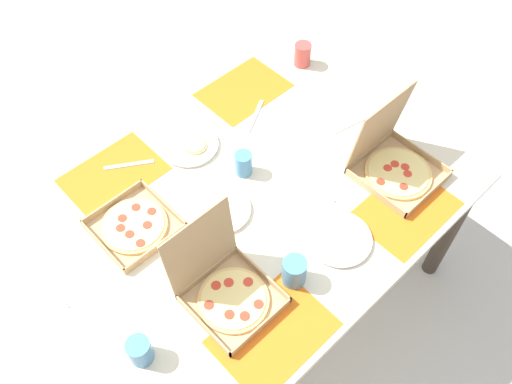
# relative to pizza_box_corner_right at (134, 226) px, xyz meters

# --- Properties ---
(ground_plane) EXTENTS (6.00, 6.00, 0.00)m
(ground_plane) POSITION_rel_pizza_box_corner_right_xyz_m (0.41, -0.18, -0.77)
(ground_plane) COLOR beige
(dining_table) EXTENTS (1.48, 1.16, 0.75)m
(dining_table) POSITION_rel_pizza_box_corner_right_xyz_m (0.41, -0.18, -0.11)
(dining_table) COLOR #3F3328
(dining_table) RESTS_ON ground_plane
(placemat_near_left) EXTENTS (0.36, 0.26, 0.00)m
(placemat_near_left) POSITION_rel_pizza_box_corner_right_xyz_m (0.08, -0.61, -0.01)
(placemat_near_left) COLOR orange
(placemat_near_left) RESTS_ON dining_table
(placemat_near_right) EXTENTS (0.36, 0.26, 0.00)m
(placemat_near_right) POSITION_rel_pizza_box_corner_right_xyz_m (0.75, -0.61, -0.01)
(placemat_near_right) COLOR orange
(placemat_near_right) RESTS_ON dining_table
(placemat_far_left) EXTENTS (0.36, 0.26, 0.00)m
(placemat_far_left) POSITION_rel_pizza_box_corner_right_xyz_m (0.08, 0.25, -0.01)
(placemat_far_left) COLOR orange
(placemat_far_left) RESTS_ON dining_table
(placemat_far_right) EXTENTS (0.36, 0.26, 0.00)m
(placemat_far_right) POSITION_rel_pizza_box_corner_right_xyz_m (0.75, 0.25, -0.01)
(placemat_far_right) COLOR orange
(placemat_far_right) RESTS_ON dining_table
(pizza_box_corner_right) EXTENTS (0.26, 0.26, 0.04)m
(pizza_box_corner_right) POSITION_rel_pizza_box_corner_right_xyz_m (0.00, 0.00, 0.00)
(pizza_box_corner_right) COLOR tan
(pizza_box_corner_right) RESTS_ON dining_table
(pizza_box_center) EXTENTS (0.26, 0.29, 0.30)m
(pizza_box_center) POSITION_rel_pizza_box_corner_right_xyz_m (0.06, -0.41, 0.03)
(pizza_box_center) COLOR tan
(pizza_box_center) RESTS_ON dining_table
(pizza_box_edge_far) EXTENTS (0.28, 0.29, 0.32)m
(pizza_box_edge_far) POSITION_rel_pizza_box_corner_right_xyz_m (0.85, -0.46, 0.04)
(pizza_box_edge_far) COLOR tan
(pizza_box_edge_far) RESTS_ON dining_table
(plate_middle) EXTENTS (0.21, 0.21, 0.03)m
(plate_middle) POSITION_rel_pizza_box_corner_right_xyz_m (0.27, -0.16, -0.00)
(plate_middle) COLOR white
(plate_middle) RESTS_ON dining_table
(plate_near_left) EXTENTS (0.23, 0.23, 0.03)m
(plate_near_left) POSITION_rel_pizza_box_corner_right_xyz_m (0.38, 0.16, -0.00)
(plate_near_left) COLOR white
(plate_near_left) RESTS_ON dining_table
(plate_far_left) EXTENTS (0.23, 0.23, 0.02)m
(plate_far_left) POSITION_rel_pizza_box_corner_right_xyz_m (0.48, -0.53, -0.00)
(plate_far_left) COLOR white
(plate_far_left) RESTS_ON dining_table
(cup_clear_right) EXTENTS (0.07, 0.07, 0.10)m
(cup_clear_right) POSITION_rel_pizza_box_corner_right_xyz_m (1.05, 0.19, 0.04)
(cup_clear_right) COLOR #BF4742
(cup_clear_right) RESTS_ON dining_table
(cup_spare) EXTENTS (0.08, 0.08, 0.11)m
(cup_spare) POSITION_rel_pizza_box_corner_right_xyz_m (0.26, -0.52, 0.04)
(cup_spare) COLOR teal
(cup_spare) RESTS_ON dining_table
(cup_dark) EXTENTS (0.07, 0.07, 0.09)m
(cup_dark) POSITION_rel_pizza_box_corner_right_xyz_m (-0.25, -0.39, 0.04)
(cup_dark) COLOR teal
(cup_dark) RESTS_ON dining_table
(cup_clear_left) EXTENTS (0.07, 0.07, 0.10)m
(cup_clear_left) POSITION_rel_pizza_box_corner_right_xyz_m (0.45, -0.08, 0.04)
(cup_clear_left) COLOR teal
(cup_clear_left) RESTS_ON dining_table
(fork_by_far_right) EXTENTS (0.17, 0.10, 0.00)m
(fork_by_far_right) POSITION_rel_pizza_box_corner_right_xyz_m (0.67, 0.10, -0.01)
(fork_by_far_right) COLOR #B7B7BC
(fork_by_far_right) RESTS_ON dining_table
(fork_by_near_left) EXTENTS (0.19, 0.06, 0.00)m
(fork_by_near_left) POSITION_rel_pizza_box_corner_right_xyz_m (0.94, -0.20, -0.01)
(fork_by_near_left) COLOR #B7B7BC
(fork_by_near_left) RESTS_ON dining_table
(knife_by_far_left) EXTENTS (0.03, 0.21, 0.00)m
(knife_by_far_left) POSITION_rel_pizza_box_corner_right_xyz_m (0.58, -0.30, -0.01)
(knife_by_far_left) COLOR #B7B7BC
(knife_by_far_left) RESTS_ON dining_table
(fork_by_near_right) EXTENTS (0.17, 0.12, 0.00)m
(fork_by_near_right) POSITION_rel_pizza_box_corner_right_xyz_m (0.15, 0.24, -0.01)
(fork_by_near_right) COLOR #B7B7BC
(fork_by_near_right) RESTS_ON dining_table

